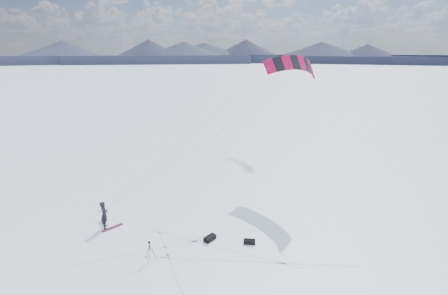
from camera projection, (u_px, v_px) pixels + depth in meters
name	position (u px, v px, depth m)	size (l,w,h in m)	color
ground	(166.00, 248.00, 19.74)	(1800.00, 1800.00, 0.00)	white
horizon_hills	(162.00, 187.00, 18.61)	(704.00, 705.94, 9.41)	#1D2337
snow_tracks	(142.00, 256.00, 18.96)	(13.93, 10.25, 0.01)	silver
snowkiter	(106.00, 227.00, 22.00)	(0.70, 0.46, 1.91)	black
snowboard	(112.00, 228.00, 21.94)	(1.47, 0.28, 0.04)	#741D4A
tripod	(150.00, 248.00, 18.36)	(0.57, 0.61, 1.21)	black
gear_bag_a	(210.00, 238.00, 20.46)	(0.90, 0.74, 0.36)	black
gear_bag_b	(250.00, 242.00, 20.12)	(0.79, 0.65, 0.33)	black
power_kite	(291.00, 66.00, 27.64)	(17.31, 6.24, 9.94)	#AB0538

